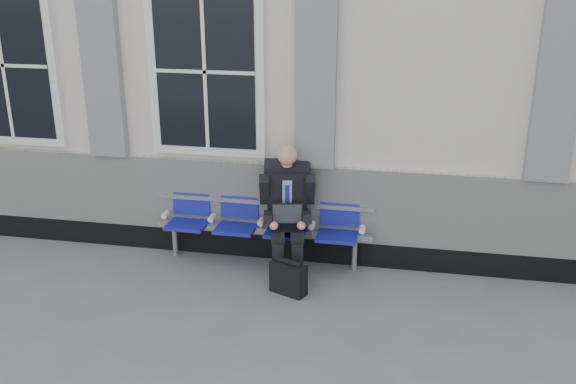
# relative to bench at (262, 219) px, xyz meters

# --- Properties ---
(ground) EXTENTS (70.00, 70.00, 0.00)m
(ground) POSITION_rel_bench_xyz_m (-1.01, -1.32, -0.55)
(ground) COLOR slate
(ground) RESTS_ON ground
(station_building) EXTENTS (14.40, 4.40, 4.49)m
(station_building) POSITION_rel_bench_xyz_m (-1.02, 2.15, 1.67)
(station_building) COLOR silver
(station_building) RESTS_ON ground
(bench) EXTENTS (2.60, 0.47, 0.91)m
(bench) POSITION_rel_bench_xyz_m (0.00, 0.00, 0.00)
(bench) COLOR #9EA0A3
(bench) RESTS_ON ground
(businessman) EXTENTS (0.67, 0.90, 1.52)m
(businessman) POSITION_rel_bench_xyz_m (0.32, -0.14, 0.26)
(businessman) COLOR black
(businessman) RESTS_ON ground
(briefcase) EXTENTS (0.43, 0.31, 0.41)m
(briefcase) POSITION_rel_bench_xyz_m (0.45, -0.70, -0.36)
(briefcase) COLOR black
(briefcase) RESTS_ON ground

